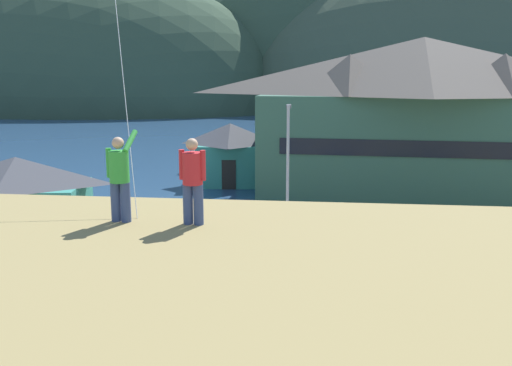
% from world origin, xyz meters
% --- Properties ---
extents(ground_plane, '(600.00, 600.00, 0.00)m').
position_xyz_m(ground_plane, '(0.00, 0.00, 0.00)').
color(ground_plane, '#66604C').
extents(parking_lot_pad, '(40.00, 20.00, 0.10)m').
position_xyz_m(parking_lot_pad, '(0.00, 5.00, 0.05)').
color(parking_lot_pad, gray).
rests_on(parking_lot_pad, ground).
extents(bay_water, '(360.00, 84.00, 0.03)m').
position_xyz_m(bay_water, '(0.00, 60.00, 0.01)').
color(bay_water, navy).
rests_on(bay_water, ground).
extents(far_hill_west_ridge, '(103.28, 48.06, 73.10)m').
position_xyz_m(far_hill_west_ridge, '(-69.50, 114.78, 0.00)').
color(far_hill_west_ridge, '#42513D').
rests_on(far_hill_west_ridge, ground).
extents(far_hill_east_peak, '(95.27, 59.14, 63.59)m').
position_xyz_m(far_hill_east_peak, '(-49.87, 111.30, 0.00)').
color(far_hill_east_peak, '#334733').
rests_on(far_hill_east_peak, ground).
extents(far_hill_center_saddle, '(124.80, 47.33, 81.92)m').
position_xyz_m(far_hill_center_saddle, '(25.81, 121.07, 0.00)').
color(far_hill_center_saddle, '#334733').
rests_on(far_hill_center_saddle, ground).
extents(far_hill_far_shoulder, '(105.96, 73.58, 70.52)m').
position_xyz_m(far_hill_far_shoulder, '(35.74, 118.94, 0.00)').
color(far_hill_far_shoulder, '#3D4C38').
rests_on(far_hill_far_shoulder, ground).
extents(harbor_lodge, '(24.66, 11.32, 11.45)m').
position_xyz_m(harbor_lodge, '(11.42, 22.24, 6.08)').
color(harbor_lodge, '#38604C').
rests_on(harbor_lodge, ground).
extents(storage_shed_near_lot, '(7.48, 5.37, 4.95)m').
position_xyz_m(storage_shed_near_lot, '(-10.69, 6.20, 2.56)').
color(storage_shed_near_lot, '#338475').
rests_on(storage_shed_near_lot, ground).
extents(storage_shed_waterside, '(6.11, 5.62, 4.96)m').
position_xyz_m(storage_shed_waterside, '(-2.96, 25.19, 2.57)').
color(storage_shed_waterside, '#338475').
rests_on(storage_shed_waterside, ground).
extents(wharf_dock, '(3.20, 13.77, 0.70)m').
position_xyz_m(wharf_dock, '(-3.56, 34.68, 0.35)').
color(wharf_dock, '#70604C').
rests_on(wharf_dock, ground).
extents(moored_boat_wharfside, '(2.32, 6.33, 2.16)m').
position_xyz_m(moored_boat_wharfside, '(-6.88, 31.97, 0.72)').
color(moored_boat_wharfside, '#A8A399').
rests_on(moored_boat_wharfside, ground).
extents(moored_boat_outer_mooring, '(2.60, 6.19, 2.16)m').
position_xyz_m(moored_boat_outer_mooring, '(-0.29, 34.04, 0.72)').
color(moored_boat_outer_mooring, '#A8A399').
rests_on(moored_boat_outer_mooring, ground).
extents(parked_car_front_row_silver, '(4.30, 2.26, 1.82)m').
position_xyz_m(parked_car_front_row_silver, '(9.37, 6.40, 1.06)').
color(parked_car_front_row_silver, '#236633').
rests_on(parked_car_front_row_silver, parking_lot_pad).
extents(parked_car_mid_row_center, '(4.33, 2.32, 1.82)m').
position_xyz_m(parked_car_mid_row_center, '(-2.20, -0.26, 1.06)').
color(parked_car_mid_row_center, navy).
rests_on(parked_car_mid_row_center, parking_lot_pad).
extents(parked_car_front_row_red, '(4.24, 2.14, 1.82)m').
position_xyz_m(parked_car_front_row_red, '(4.45, 5.93, 1.06)').
color(parked_car_front_row_red, navy).
rests_on(parked_car_front_row_red, parking_lot_pad).
extents(parked_car_corner_spot, '(4.35, 2.37, 1.82)m').
position_xyz_m(parked_car_corner_spot, '(-4.18, 6.75, 1.06)').
color(parked_car_corner_spot, '#B28923').
rests_on(parked_car_corner_spot, parking_lot_pad).
extents(parked_car_mid_row_far, '(4.30, 2.26, 1.82)m').
position_xyz_m(parked_car_mid_row_far, '(4.18, -0.51, 1.06)').
color(parked_car_mid_row_far, '#B28923').
rests_on(parked_car_mid_row_far, parking_lot_pad).
extents(parking_light_pole, '(0.24, 0.78, 7.23)m').
position_xyz_m(parking_light_pole, '(2.51, 10.55, 4.25)').
color(parking_light_pole, '#ADADB2').
rests_on(parking_light_pole, parking_lot_pad).
extents(person_kite_flyer, '(0.56, 0.64, 1.86)m').
position_xyz_m(person_kite_flyer, '(0.18, -9.03, 7.04)').
color(person_kite_flyer, '#384770').
rests_on(person_kite_flyer, grassy_hill_foreground).
extents(person_companion, '(0.55, 0.40, 1.74)m').
position_xyz_m(person_companion, '(1.70, -9.09, 7.02)').
color(person_companion, '#384770').
rests_on(person_companion, grassy_hill_foreground).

